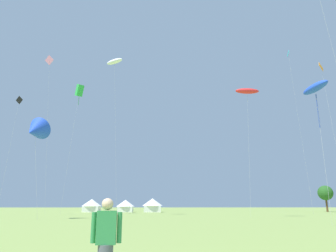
% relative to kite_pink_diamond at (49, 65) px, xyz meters
% --- Properties ---
extents(kite_pink_diamond, '(3.15, 1.54, 28.67)m').
position_rel_kite_pink_diamond_xyz_m(kite_pink_diamond, '(0.00, 0.00, 0.00)').
color(kite_pink_diamond, pink).
rests_on(kite_pink_diamond, ground).
extents(kite_red_parafoil, '(3.41, 1.59, 17.79)m').
position_rel_kite_pink_diamond_xyz_m(kite_red_parafoil, '(32.82, -12.84, -9.55)').
color(kite_red_parafoil, red).
rests_on(kite_red_parafoil, ground).
extents(kite_cyan_diamond, '(1.23, 2.19, 33.66)m').
position_rel_kite_pink_diamond_xyz_m(kite_cyan_diamond, '(47.97, 5.35, 4.09)').
color(kite_cyan_diamond, '#1EB7CC').
rests_on(kite_cyan_diamond, ground).
extents(kite_green_box, '(2.25, 2.82, 23.95)m').
position_rel_kite_pink_diamond_xyz_m(kite_green_box, '(5.29, 2.44, -4.12)').
color(kite_green_box, green).
rests_on(kite_green_box, ground).
extents(kite_orange_diamond, '(1.38, 2.72, 25.53)m').
position_rel_kite_pink_diamond_xyz_m(kite_orange_diamond, '(48.19, -5.77, -2.94)').
color(kite_orange_diamond, orange).
rests_on(kite_orange_diamond, ground).
extents(kite_blue_delta, '(3.49, 3.89, 11.94)m').
position_rel_kite_pink_diamond_xyz_m(kite_blue_delta, '(5.48, -17.29, -16.64)').
color(kite_blue_delta, blue).
rests_on(kite_blue_delta, ground).
extents(kite_white_parafoil, '(3.50, 3.03, 25.51)m').
position_rel_kite_pink_diamond_xyz_m(kite_white_parafoil, '(12.85, -5.66, -1.90)').
color(kite_white_parafoil, white).
rests_on(kite_white_parafoil, ground).
extents(kite_blue_parafoil, '(1.80, 3.48, 12.77)m').
position_rel_kite_pink_diamond_xyz_m(kite_blue_parafoil, '(34.75, -27.25, -14.62)').
color(kite_blue_parafoil, blue).
rests_on(kite_blue_parafoil, ground).
extents(kite_black_diamond, '(1.43, 2.35, 20.23)m').
position_rel_kite_pink_diamond_xyz_m(kite_black_diamond, '(-4.18, -1.13, -8.21)').
color(kite_black_diamond, black).
rests_on(kite_black_diamond, ground).
extents(person_spectator, '(0.57, 0.28, 1.73)m').
position_rel_kite_pink_diamond_xyz_m(person_spectator, '(19.00, -47.92, -25.98)').
color(person_spectator, '#565B66').
rests_on(person_spectator, ground).
extents(festival_tent_center, '(4.38, 4.38, 2.85)m').
position_rel_kite_pink_diamond_xyz_m(festival_tent_center, '(5.77, 18.19, -25.25)').
color(festival_tent_center, white).
rests_on(festival_tent_center, ground).
extents(festival_tent_right, '(4.14, 4.14, 2.69)m').
position_rel_kite_pink_diamond_xyz_m(festival_tent_right, '(13.28, 18.19, -25.34)').
color(festival_tent_right, white).
rests_on(festival_tent_right, ground).
extents(festival_tent_left, '(4.61, 4.61, 3.00)m').
position_rel_kite_pink_diamond_xyz_m(festival_tent_left, '(19.32, 18.19, -25.17)').
color(festival_tent_left, white).
rests_on(festival_tent_left, ground).
extents(tree_distant_right, '(3.42, 3.42, 6.05)m').
position_rel_kite_pink_diamond_xyz_m(tree_distant_right, '(60.02, 19.51, -22.53)').
color(tree_distant_right, brown).
rests_on(tree_distant_right, ground).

